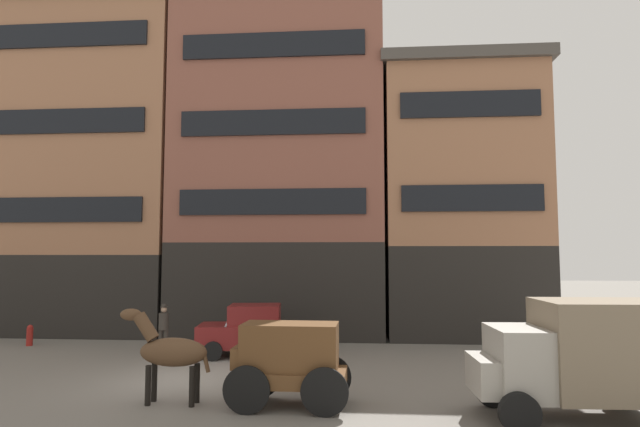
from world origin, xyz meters
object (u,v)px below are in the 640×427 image
object	(u,v)px
draft_horse	(170,351)
delivery_truck_near	(580,355)
sedan_dark	(252,330)
fire_hydrant_curbside	(30,335)
cargo_wagon	(288,358)
pedestrian_officer	(164,326)

from	to	relation	value
draft_horse	delivery_truck_near	size ratio (longest dim) A/B	0.53
sedan_dark	fire_hydrant_curbside	world-z (taller)	sedan_dark
cargo_wagon	draft_horse	world-z (taller)	draft_horse
delivery_truck_near	pedestrian_officer	world-z (taller)	delivery_truck_near
cargo_wagon	sedan_dark	bearing A→B (deg)	109.95
sedan_dark	delivery_truck_near	bearing A→B (deg)	-36.69
sedan_dark	fire_hydrant_curbside	xyz separation A→B (m)	(-9.31, 1.35, -0.49)
cargo_wagon	delivery_truck_near	xyz separation A→B (m)	(6.60, -0.53, 0.28)
sedan_dark	fire_hydrant_curbside	bearing A→B (deg)	171.77
sedan_dark	pedestrian_officer	distance (m)	3.39
delivery_truck_near	pedestrian_officer	distance (m)	13.96
cargo_wagon	draft_horse	distance (m)	2.95
pedestrian_officer	fire_hydrant_curbside	size ratio (longest dim) A/B	2.16
pedestrian_officer	sedan_dark	bearing A→B (deg)	-4.63
fire_hydrant_curbside	sedan_dark	bearing A→B (deg)	-8.23
cargo_wagon	delivery_truck_near	bearing A→B (deg)	-4.60
delivery_truck_near	fire_hydrant_curbside	bearing A→B (deg)	156.43
draft_horse	sedan_dark	size ratio (longest dim) A/B	0.61
cargo_wagon	fire_hydrant_curbside	size ratio (longest dim) A/B	3.53
cargo_wagon	pedestrian_officer	bearing A→B (deg)	131.50
pedestrian_officer	draft_horse	bearing A→B (deg)	-67.41
delivery_truck_near	sedan_dark	distance (m)	10.97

